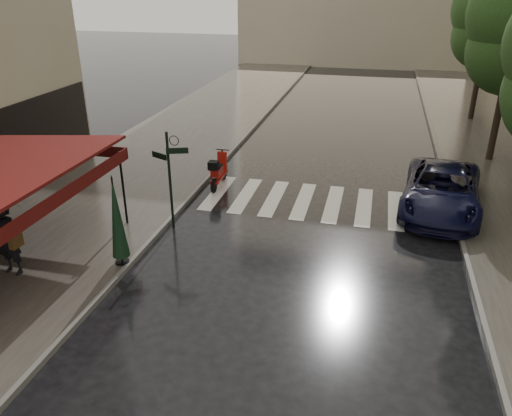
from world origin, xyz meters
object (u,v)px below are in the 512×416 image
at_px(parked_car, 442,190).
at_px(parasol_back, 117,218).
at_px(pedestrian_with_umbrella, 1,212).
at_px(scooter, 218,172).

height_order(parked_car, parasol_back, parasol_back).
bearing_deg(parked_car, parasol_back, -138.92).
xyz_separation_m(pedestrian_with_umbrella, parked_car, (11.15, 6.94, -1.12)).
height_order(scooter, parasol_back, parasol_back).
relative_size(parked_car, parasol_back, 2.11).
xyz_separation_m(pedestrian_with_umbrella, scooter, (3.29, 7.23, -1.28)).
distance_m(pedestrian_with_umbrella, scooter, 8.04).
height_order(pedestrian_with_umbrella, parasol_back, pedestrian_with_umbrella).
bearing_deg(parasol_back, scooter, 82.70).
relative_size(pedestrian_with_umbrella, parked_car, 0.50).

